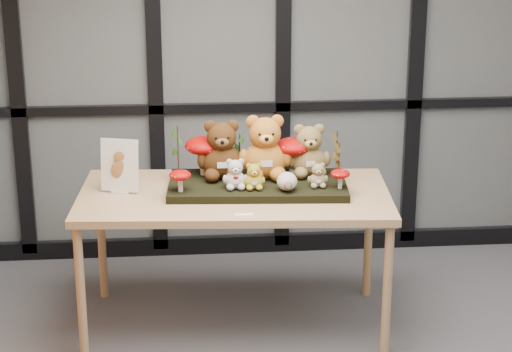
{
  "coord_description": "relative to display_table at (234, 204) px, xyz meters",
  "views": [
    {
      "loc": [
        -1.16,
        -3.57,
        2.56
      ],
      "look_at": [
        -0.73,
        1.33,
        0.94
      ],
      "focal_mm": 65.0,
      "sensor_mm": 36.0,
      "label": 1
    }
  ],
  "objects": [
    {
      "name": "sprig_green_centre",
      "position": [
        0.05,
        0.26,
        0.22
      ],
      "size": [
        0.05,
        0.05,
        0.23
      ],
      "primitive_type": null,
      "color": "#113E0E",
      "rests_on": "diorama_tray"
    },
    {
      "name": "mushroom_back_right",
      "position": [
        0.36,
        0.18,
        0.23
      ],
      "size": [
        0.22,
        0.22,
        0.24
      ],
      "primitive_type": null,
      "color": "#9A0604",
      "rests_on": "diorama_tray"
    },
    {
      "name": "sprig_green_far_left",
      "position": [
        -0.31,
        0.22,
        0.26
      ],
      "size": [
        0.05,
        0.05,
        0.3
      ],
      "primitive_type": null,
      "color": "#113E0E",
      "rests_on": "diorama_tray"
    },
    {
      "name": "bear_beige_small",
      "position": [
        0.47,
        -0.06,
        0.19
      ],
      "size": [
        0.13,
        0.12,
        0.16
      ],
      "primitive_type": null,
      "rotation": [
        0.0,
        0.0,
        -0.07
      ],
      "color": "#978559",
      "rests_on": "diorama_tray"
    },
    {
      "name": "diorama_tray",
      "position": [
        0.14,
        0.06,
        0.09
      ],
      "size": [
        1.05,
        0.58,
        0.04
      ],
      "primitive_type": "cube",
      "rotation": [
        0.0,
        0.0,
        -0.07
      ],
      "color": "black",
      "rests_on": "display_table"
    },
    {
      "name": "mushroom_back_left",
      "position": [
        -0.16,
        0.22,
        0.23
      ],
      "size": [
        0.23,
        0.23,
        0.25
      ],
      "primitive_type": null,
      "color": "#9A0604",
      "rests_on": "diorama_tray"
    },
    {
      "name": "room_shell",
      "position": [
        0.85,
        -1.37,
        0.92
      ],
      "size": [
        5.0,
        5.0,
        5.0
      ],
      "color": "#AAA8A1",
      "rests_on": "floor"
    },
    {
      "name": "sprig_dry_far_right",
      "position": [
        0.6,
        0.13,
        0.24
      ],
      "size": [
        0.05,
        0.05,
        0.27
      ],
      "primitive_type": null,
      "color": "brown",
      "rests_on": "diorama_tray"
    },
    {
      "name": "label_card",
      "position": [
        0.03,
        -0.35,
        0.07
      ],
      "size": [
        0.1,
        0.03,
        0.0
      ],
      "primitive_type": "cube",
      "color": "white",
      "rests_on": "display_table"
    },
    {
      "name": "mushroom_front_left",
      "position": [
        -0.3,
        -0.07,
        0.18
      ],
      "size": [
        0.12,
        0.12,
        0.13
      ],
      "primitive_type": null,
      "color": "#9A0604",
      "rests_on": "diorama_tray"
    },
    {
      "name": "bear_small_yellow",
      "position": [
        0.11,
        -0.06,
        0.19
      ],
      "size": [
        0.13,
        0.12,
        0.17
      ],
      "primitive_type": null,
      "rotation": [
        0.0,
        0.0,
        -0.07
      ],
      "color": "gold",
      "rests_on": "diorama_tray"
    },
    {
      "name": "mushroom_front_right",
      "position": [
        0.59,
        -0.09,
        0.17
      ],
      "size": [
        0.11,
        0.11,
        0.12
      ],
      "primitive_type": null,
      "color": "#9A0604",
      "rests_on": "diorama_tray"
    },
    {
      "name": "display_table",
      "position": [
        0.0,
        0.0,
        0.0
      ],
      "size": [
        1.82,
        1.0,
        0.82
      ],
      "rotation": [
        0.0,
        0.0,
        -0.07
      ],
      "color": "tan",
      "rests_on": "floor"
    },
    {
      "name": "sign_holder",
      "position": [
        -0.64,
        0.07,
        0.21
      ],
      "size": [
        0.22,
        0.1,
        0.31
      ],
      "rotation": [
        0.0,
        0.0,
        -0.28
      ],
      "color": "silver",
      "rests_on": "display_table"
    },
    {
      "name": "sprig_dry_mid_right",
      "position": [
        0.6,
        0.0,
        0.23
      ],
      "size": [
        0.05,
        0.05,
        0.24
      ],
      "primitive_type": null,
      "color": "brown",
      "rests_on": "diorama_tray"
    },
    {
      "name": "bear_tan_back",
      "position": [
        0.45,
        0.17,
        0.28
      ],
      "size": [
        0.27,
        0.25,
        0.34
      ],
      "primitive_type": null,
      "rotation": [
        0.0,
        0.0,
        -0.07
      ],
      "color": "olive",
      "rests_on": "diorama_tray"
    },
    {
      "name": "sprig_green_mid_left",
      "position": [
        -0.11,
        0.26,
        0.23
      ],
      "size": [
        0.05,
        0.05,
        0.23
      ],
      "primitive_type": null,
      "color": "#113E0E",
      "rests_on": "diorama_tray"
    },
    {
      "name": "bear_white_bow",
      "position": [
        0.0,
        -0.04,
        0.2
      ],
      "size": [
        0.15,
        0.14,
        0.19
      ],
      "primitive_type": null,
      "rotation": [
        0.0,
        0.0,
        -0.07
      ],
      "color": "beige",
      "rests_on": "diorama_tray"
    },
    {
      "name": "bear_brown_medium",
      "position": [
        -0.06,
        0.16,
        0.3
      ],
      "size": [
        0.3,
        0.28,
        0.38
      ],
      "primitive_type": null,
      "rotation": [
        0.0,
        0.0,
        -0.07
      ],
      "color": "#41240D",
      "rests_on": "diorama_tray"
    },
    {
      "name": "glass_partition",
      "position": [
        0.85,
        1.1,
        0.66
      ],
      "size": [
        4.9,
        0.06,
        2.78
      ],
      "color": "#2D383F",
      "rests_on": "floor"
    },
    {
      "name": "bear_pooh_yellow",
      "position": [
        0.19,
        0.15,
        0.31
      ],
      "size": [
        0.33,
        0.3,
        0.41
      ],
      "primitive_type": null,
      "rotation": [
        0.0,
        0.0,
        -0.07
      ],
      "color": "#BF6E23",
      "rests_on": "diorama_tray"
    },
    {
      "name": "plush_cream_hedgehog",
      "position": [
        0.29,
        -0.11,
        0.17
      ],
      "size": [
        0.09,
        0.09,
        0.11
      ],
      "primitive_type": null,
      "rotation": [
        0.0,
        0.0,
        -0.07
      ],
      "color": "beige",
      "rests_on": "diorama_tray"
    }
  ]
}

